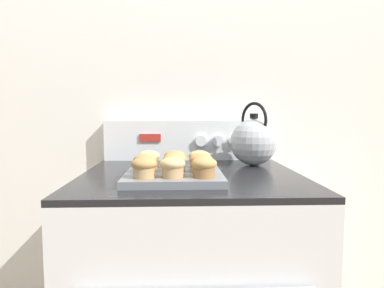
{
  "coord_description": "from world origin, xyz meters",
  "views": [
    {
      "loc": [
        -0.04,
        -0.77,
        1.1
      ],
      "look_at": [
        0.0,
        0.27,
        1.0
      ],
      "focal_mm": 32.0,
      "sensor_mm": 36.0,
      "label": 1
    }
  ],
  "objects_px": {
    "muffin_r1_c1": "(175,162)",
    "muffin_r2_c2": "(199,159)",
    "tea_kettle": "(253,141)",
    "muffin_r1_c2": "(201,162)",
    "muffin_r0_c2": "(204,167)",
    "muffin_r2_c0": "(149,159)",
    "muffin_pan": "(174,176)",
    "muffin_r0_c1": "(173,167)",
    "muffin_r1_c0": "(145,163)",
    "muffin_r0_c0": "(144,167)",
    "muffin_r2_c1": "(175,159)"
  },
  "relations": [
    {
      "from": "muffin_r1_c0",
      "to": "muffin_r1_c2",
      "type": "bearing_deg",
      "value": 0.25
    },
    {
      "from": "muffin_r0_c0",
      "to": "muffin_r0_c2",
      "type": "relative_size",
      "value": 1.0
    },
    {
      "from": "muffin_r0_c2",
      "to": "muffin_r1_c2",
      "type": "bearing_deg",
      "value": 92.18
    },
    {
      "from": "muffin_r0_c2",
      "to": "muffin_pan",
      "type": "bearing_deg",
      "value": 135.33
    },
    {
      "from": "muffin_pan",
      "to": "muffin_r0_c2",
      "type": "relative_size",
      "value": 4.02
    },
    {
      "from": "muffin_r1_c0",
      "to": "muffin_r1_c1",
      "type": "relative_size",
      "value": 1.0
    },
    {
      "from": "muffin_r2_c0",
      "to": "muffin_r2_c1",
      "type": "relative_size",
      "value": 1.0
    },
    {
      "from": "muffin_r0_c1",
      "to": "muffin_r2_c0",
      "type": "bearing_deg",
      "value": 115.46
    },
    {
      "from": "muffin_r1_c2",
      "to": "muffin_r2_c1",
      "type": "xyz_separation_m",
      "value": [
        -0.08,
        0.09,
        0.0
      ]
    },
    {
      "from": "muffin_pan",
      "to": "tea_kettle",
      "type": "distance_m",
      "value": 0.41
    },
    {
      "from": "muffin_r0_c0",
      "to": "muffin_r1_c1",
      "type": "distance_m",
      "value": 0.12
    },
    {
      "from": "muffin_r0_c0",
      "to": "muffin_r1_c0",
      "type": "bearing_deg",
      "value": 93.09
    },
    {
      "from": "muffin_pan",
      "to": "muffin_r2_c0",
      "type": "distance_m",
      "value": 0.13
    },
    {
      "from": "muffin_r0_c2",
      "to": "muffin_r1_c1",
      "type": "height_order",
      "value": "same"
    },
    {
      "from": "muffin_r0_c1",
      "to": "tea_kettle",
      "type": "distance_m",
      "value": 0.47
    },
    {
      "from": "muffin_r2_c1",
      "to": "muffin_r2_c2",
      "type": "distance_m",
      "value": 0.08
    },
    {
      "from": "muffin_r0_c2",
      "to": "muffin_r1_c2",
      "type": "height_order",
      "value": "same"
    },
    {
      "from": "muffin_r1_c2",
      "to": "muffin_r2_c0",
      "type": "height_order",
      "value": "same"
    },
    {
      "from": "muffin_r1_c1",
      "to": "muffin_r2_c0",
      "type": "xyz_separation_m",
      "value": [
        -0.09,
        0.09,
        0.0
      ]
    },
    {
      "from": "muffin_r0_c0",
      "to": "muffin_r1_c0",
      "type": "relative_size",
      "value": 1.0
    },
    {
      "from": "tea_kettle",
      "to": "muffin_r2_c2",
      "type": "bearing_deg",
      "value": -139.51
    },
    {
      "from": "muffin_r2_c2",
      "to": "tea_kettle",
      "type": "bearing_deg",
      "value": 40.49
    },
    {
      "from": "muffin_r0_c1",
      "to": "muffin_r1_c1",
      "type": "distance_m",
      "value": 0.08
    },
    {
      "from": "muffin_r1_c0",
      "to": "tea_kettle",
      "type": "relative_size",
      "value": 0.3
    },
    {
      "from": "muffin_r0_c2",
      "to": "tea_kettle",
      "type": "xyz_separation_m",
      "value": [
        0.21,
        0.35,
        0.04
      ]
    },
    {
      "from": "muffin_r0_c1",
      "to": "muffin_pan",
      "type": "bearing_deg",
      "value": 88.55
    },
    {
      "from": "muffin_r0_c1",
      "to": "muffin_r2_c2",
      "type": "relative_size",
      "value": 1.0
    },
    {
      "from": "muffin_r0_c0",
      "to": "muffin_r1_c1",
      "type": "height_order",
      "value": "same"
    },
    {
      "from": "muffin_r1_c0",
      "to": "muffin_r2_c2",
      "type": "height_order",
      "value": "same"
    },
    {
      "from": "muffin_r1_c1",
      "to": "muffin_r0_c2",
      "type": "bearing_deg",
      "value": -45.57
    },
    {
      "from": "muffin_r0_c2",
      "to": "muffin_r1_c0",
      "type": "bearing_deg",
      "value": 154.34
    },
    {
      "from": "muffin_r0_c1",
      "to": "muffin_r2_c1",
      "type": "height_order",
      "value": "same"
    },
    {
      "from": "muffin_pan",
      "to": "muffin_r0_c0",
      "type": "xyz_separation_m",
      "value": [
        -0.08,
        -0.08,
        0.04
      ]
    },
    {
      "from": "muffin_r0_c1",
      "to": "tea_kettle",
      "type": "height_order",
      "value": "tea_kettle"
    },
    {
      "from": "tea_kettle",
      "to": "muffin_r0_c2",
      "type": "bearing_deg",
      "value": -121.39
    },
    {
      "from": "muffin_r2_c0",
      "to": "muffin_r2_c2",
      "type": "distance_m",
      "value": 0.17
    },
    {
      "from": "muffin_r1_c0",
      "to": "muffin_r2_c0",
      "type": "bearing_deg",
      "value": 88.03
    },
    {
      "from": "muffin_r0_c2",
      "to": "muffin_r1_c0",
      "type": "relative_size",
      "value": 1.0
    },
    {
      "from": "muffin_r1_c2",
      "to": "muffin_r2_c1",
      "type": "relative_size",
      "value": 1.0
    },
    {
      "from": "muffin_r1_c1",
      "to": "muffin_r1_c2",
      "type": "relative_size",
      "value": 1.0
    },
    {
      "from": "muffin_r2_c1",
      "to": "muffin_r1_c2",
      "type": "bearing_deg",
      "value": -46.89
    },
    {
      "from": "muffin_r0_c2",
      "to": "muffin_r2_c2",
      "type": "relative_size",
      "value": 1.0
    },
    {
      "from": "muffin_r1_c1",
      "to": "muffin_r2_c2",
      "type": "xyz_separation_m",
      "value": [
        0.08,
        0.08,
        0.0
      ]
    },
    {
      "from": "muffin_r2_c0",
      "to": "muffin_r2_c2",
      "type": "relative_size",
      "value": 1.0
    },
    {
      "from": "muffin_r2_c0",
      "to": "muffin_r1_c0",
      "type": "bearing_deg",
      "value": -91.97
    },
    {
      "from": "muffin_r1_c0",
      "to": "muffin_r0_c2",
      "type": "bearing_deg",
      "value": -25.66
    },
    {
      "from": "muffin_r2_c2",
      "to": "muffin_r1_c2",
      "type": "bearing_deg",
      "value": -89.97
    },
    {
      "from": "muffin_r0_c0",
      "to": "muffin_r2_c0",
      "type": "height_order",
      "value": "same"
    },
    {
      "from": "muffin_r2_c0",
      "to": "muffin_r0_c0",
      "type": "bearing_deg",
      "value": -89.52
    },
    {
      "from": "muffin_pan",
      "to": "muffin_r2_c1",
      "type": "relative_size",
      "value": 4.02
    }
  ]
}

